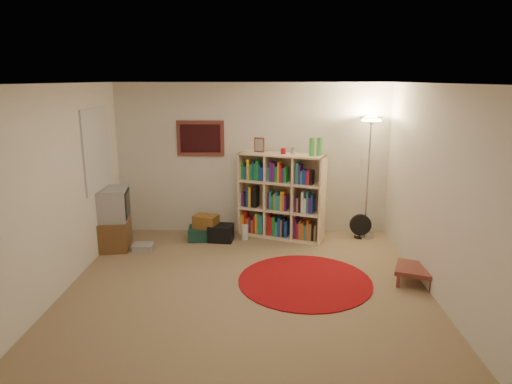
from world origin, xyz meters
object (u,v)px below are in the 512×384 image
Objects in this scene: bookshelf at (280,197)px; floor_lamp at (370,138)px; tv_stand at (113,219)px; side_table at (416,270)px; suitcase at (208,233)px; floor_fan at (360,226)px.

bookshelf is 1.71m from floor_lamp.
side_table is (4.26, -1.21, -0.27)m from tv_stand.
floor_lamp reaches higher than bookshelf.
bookshelf reaches higher than side_table.
bookshelf reaches higher than tv_stand.
floor_lamp is 3.10× the size of suitcase.
floor_fan is 0.64× the size of side_table.
bookshelf is 2.61× the size of suitcase.
floor_lamp is at bearing 21.53° from bookshelf.
floor_fan is 0.63× the size of suitcase.
bookshelf is 2.49m from side_table.
bookshelf is 2.68× the size of side_table.
side_table is (0.36, -1.72, -0.02)m from floor_fan.
floor_lamp is at bearing -0.91° from tv_stand.
side_table is at bearing -25.03° from tv_stand.
tv_stand is at bearing -173.09° from floor_fan.
floor_lamp is 3.19× the size of side_table.
bookshelf is 1.40m from floor_fan.
suitcase is (-2.50, -0.10, -0.10)m from floor_fan.
tv_stand is at bearing -146.97° from bookshelf.
tv_stand is at bearing -167.85° from suitcase.
tv_stand is 1.49m from suitcase.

